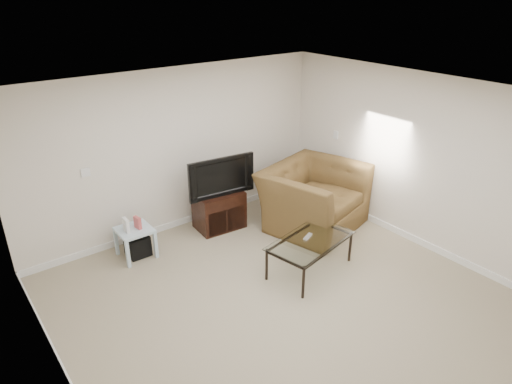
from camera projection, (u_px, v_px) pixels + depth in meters
floor at (283, 301)px, 5.62m from camera, size 5.00×5.00×0.00m
ceiling at (289, 100)px, 4.57m from camera, size 5.00×5.00×0.00m
wall_back at (178, 151)px, 6.90m from camera, size 5.00×0.02×2.50m
wall_left at (53, 295)px, 3.71m from camera, size 0.02×5.00×2.50m
wall_right at (419, 162)px, 6.47m from camera, size 0.02×5.00×2.50m
plate_back at (85, 172)px, 6.11m from camera, size 0.12×0.02×0.12m
plate_right_switch at (336, 135)px, 7.62m from camera, size 0.02×0.09×0.13m
plate_right_outlet at (345, 192)px, 7.80m from camera, size 0.02×0.08×0.12m
tv_stand at (219, 210)px, 7.20m from camera, size 0.76×0.56×0.61m
dvd_player at (220, 199)px, 7.08m from camera, size 0.44×0.32×0.06m
television at (219, 175)px, 6.92m from camera, size 1.01×0.32×0.62m
side_table at (136, 242)px, 6.45m from camera, size 0.46×0.46×0.44m
subwoofer at (138, 245)px, 6.51m from camera, size 0.30×0.30×0.30m
game_console at (126, 225)px, 6.24m from camera, size 0.05×0.15×0.20m
game_case at (138, 223)px, 6.34m from camera, size 0.07×0.13×0.17m
recliner at (314, 188)px, 7.11m from camera, size 1.70×1.32×1.31m
coffee_table at (310, 255)px, 6.13m from camera, size 1.30×0.89×0.47m
remote at (308, 237)px, 6.10m from camera, size 0.19×0.12×0.02m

